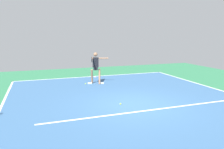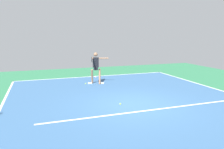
{
  "view_description": "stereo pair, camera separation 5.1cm",
  "coord_description": "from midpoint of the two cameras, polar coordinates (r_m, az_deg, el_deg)",
  "views": [
    {
      "loc": [
        3.74,
        7.77,
        2.81
      ],
      "look_at": [
        0.25,
        -2.15,
        0.9
      ],
      "focal_mm": 34.85,
      "sensor_mm": 36.0,
      "label": 1
    },
    {
      "loc": [
        3.69,
        7.78,
        2.81
      ],
      "look_at": [
        0.25,
        -2.15,
        0.9
      ],
      "focal_mm": 34.85,
      "sensor_mm": 36.0,
      "label": 2
    }
  ],
  "objects": [
    {
      "name": "court_line_service",
      "position": [
        8.37,
        8.33,
        -9.4
      ],
      "size": [
        7.82,
        0.1,
        0.01
      ],
      "primitive_type": "cube",
      "color": "white",
      "rests_on": "ground_plane"
    },
    {
      "name": "tennis_ball_by_baseline",
      "position": [
        12.72,
        -7.07,
        -2.4
      ],
      "size": [
        0.07,
        0.07,
        0.07
      ],
      "primitive_type": "sphere",
      "color": "#C6E53D",
      "rests_on": "ground_plane"
    },
    {
      "name": "court_line_baseline_near",
      "position": [
        15.09,
        -4.79,
        -0.47
      ],
      "size": [
        10.43,
        0.1,
        0.01
      ],
      "primitive_type": "cube",
      "color": "white",
      "rests_on": "ground_plane"
    },
    {
      "name": "court_surface",
      "position": [
        9.06,
        5.91,
        -7.81
      ],
      "size": [
        10.43,
        13.26,
        0.0
      ],
      "primitive_type": "cube",
      "color": "#38608E",
      "rests_on": "ground_plane"
    },
    {
      "name": "ground_plane",
      "position": [
        9.06,
        5.91,
        -7.82
      ],
      "size": [
        21.49,
        21.49,
        0.0
      ],
      "primitive_type": "plane",
      "color": "#2D754C"
    },
    {
      "name": "tennis_player",
      "position": [
        12.59,
        -4.41,
        2.31
      ],
      "size": [
        1.21,
        1.23,
        1.85
      ],
      "rotation": [
        0.0,
        0.0,
        -0.3
      ],
      "color": "#9E7051",
      "rests_on": "ground_plane"
    },
    {
      "name": "tennis_ball_far_corner",
      "position": [
        8.98,
        2.07,
        -7.72
      ],
      "size": [
        0.07,
        0.07,
        0.07
      ],
      "primitive_type": "sphere",
      "color": "#CCE033",
      "rests_on": "ground_plane"
    },
    {
      "name": "court_line_centre_mark",
      "position": [
        14.9,
        -4.59,
        -0.61
      ],
      "size": [
        0.1,
        0.3,
        0.01
      ],
      "primitive_type": "cube",
      "color": "white",
      "rests_on": "ground_plane"
    }
  ]
}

